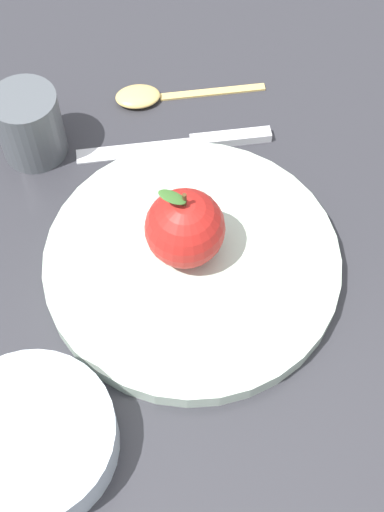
% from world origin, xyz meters
% --- Properties ---
extents(ground_plane, '(2.40, 2.40, 0.00)m').
position_xyz_m(ground_plane, '(0.00, 0.00, 0.00)').
color(ground_plane, '#2D2D33').
extents(dinner_plate, '(0.27, 0.27, 0.02)m').
position_xyz_m(dinner_plate, '(0.02, 0.02, 0.01)').
color(dinner_plate, '#B2C6B2').
rests_on(dinner_plate, ground_plane).
extents(apple, '(0.07, 0.07, 0.08)m').
position_xyz_m(apple, '(0.02, 0.01, 0.05)').
color(apple, '#B21E19').
rests_on(apple, dinner_plate).
extents(side_bowl, '(0.14, 0.14, 0.04)m').
position_xyz_m(side_bowl, '(0.14, 0.19, 0.02)').
color(side_bowl, silver).
rests_on(side_bowl, ground_plane).
extents(cup, '(0.06, 0.06, 0.07)m').
position_xyz_m(cup, '(0.18, -0.12, 0.04)').
color(cup, '#4C5156').
rests_on(cup, ground_plane).
extents(knife, '(0.20, 0.05, 0.01)m').
position_xyz_m(knife, '(0.02, -0.13, 0.00)').
color(knife, silver).
rests_on(knife, ground_plane).
extents(spoon, '(0.16, 0.05, 0.01)m').
position_xyz_m(spoon, '(0.06, -0.19, 0.01)').
color(spoon, '#D8B766').
rests_on(spoon, ground_plane).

